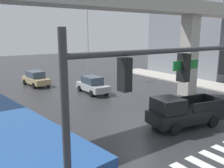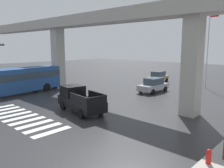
% 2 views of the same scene
% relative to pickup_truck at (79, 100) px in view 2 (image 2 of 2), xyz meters
% --- Properties ---
extents(ground_plane, '(120.00, 120.00, 0.00)m').
position_rel_pickup_truck_xyz_m(ground_plane, '(-1.87, 1.85, -0.99)').
color(ground_plane, '#2D2D30').
extents(crosswalk_stripes, '(9.35, 2.80, 0.01)m').
position_rel_pickup_truck_xyz_m(crosswalk_stripes, '(-1.87, -4.29, -0.98)').
color(crosswalk_stripes, silver).
rests_on(crosswalk_stripes, ground).
extents(elevated_overpass, '(58.85, 2.36, 9.02)m').
position_rel_pickup_truck_xyz_m(elevated_overpass, '(-1.87, 5.41, 6.81)').
color(elevated_overpass, '#ADA89E').
rests_on(elevated_overpass, ground).
extents(pickup_truck, '(5.35, 2.73, 2.08)m').
position_rel_pickup_truck_xyz_m(pickup_truck, '(0.00, 0.00, 0.00)').
color(pickup_truck, black).
rests_on(pickup_truck, ground).
extents(city_bus, '(3.88, 11.03, 2.99)m').
position_rel_pickup_truck_xyz_m(city_bus, '(-11.00, -0.15, 0.73)').
color(city_bus, '#234C8C').
rests_on(city_bus, ground).
extents(sedan_tan, '(2.33, 4.47, 1.72)m').
position_rel_pickup_truck_xyz_m(sedan_tan, '(-3.82, 18.50, -0.14)').
color(sedan_tan, tan).
rests_on(sedan_tan, ground).
extents(sedan_silver, '(2.04, 4.34, 1.72)m').
position_rel_pickup_truck_xyz_m(sedan_silver, '(-0.10, 11.51, -0.14)').
color(sedan_silver, '#A8AAAF').
rests_on(sedan_silver, ground).
extents(fire_hydrant, '(0.24, 0.24, 0.85)m').
position_rel_pickup_truck_xyz_m(fire_hydrant, '(11.54, -1.72, -0.56)').
color(fire_hydrant, red).
rests_on(fire_hydrant, ground).
extents(flagpole, '(1.16, 0.12, 10.03)m').
position_rel_pickup_truck_xyz_m(flagpole, '(3.53, 18.67, 4.82)').
color(flagpole, silver).
rests_on(flagpole, ground).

